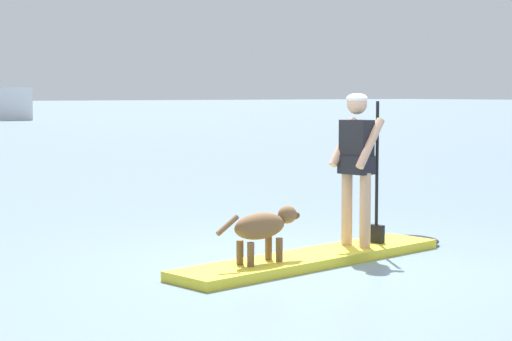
# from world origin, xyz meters

# --- Properties ---
(ground_plane) EXTENTS (400.00, 400.00, 0.00)m
(ground_plane) POSITION_xyz_m (0.00, 0.00, 0.00)
(ground_plane) COLOR slate
(paddleboard) EXTENTS (3.75, 1.14, 0.10)m
(paddleboard) POSITION_xyz_m (0.23, 0.03, 0.05)
(paddleboard) COLOR yellow
(paddleboard) RESTS_ON ground_plane
(person_paddler) EXTENTS (0.64, 0.52, 1.66)m
(person_paddler) POSITION_xyz_m (0.70, 0.09, 1.06)
(person_paddler) COLOR tan
(person_paddler) RESTS_ON paddleboard
(dog) EXTENTS (1.11, 0.30, 0.53)m
(dog) POSITION_xyz_m (-0.69, -0.09, 0.45)
(dog) COLOR brown
(dog) RESTS_ON paddleboard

